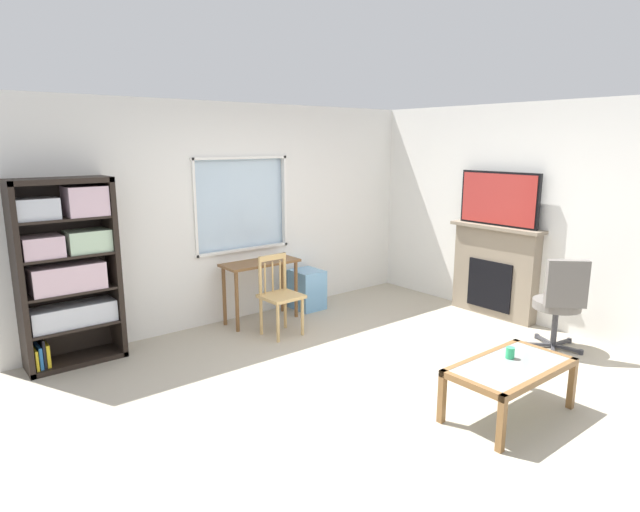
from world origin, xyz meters
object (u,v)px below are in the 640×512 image
object	(u,v)px
plastic_drawer_unit	(307,289)
tv	(499,199)
wooden_chair	(279,294)
office_chair	(560,300)
desk_under_window	(260,273)
coffee_table	(510,372)
fireplace	(495,271)
sippy_cup	(510,353)
bookshelf	(67,266)

from	to	relation	value
plastic_drawer_unit	tv	distance (m)	2.63
wooden_chair	office_chair	distance (m)	2.96
desk_under_window	wooden_chair	xyz separation A→B (m)	(-0.08, -0.51, -0.14)
coffee_table	desk_under_window	bearing A→B (deg)	95.23
desk_under_window	office_chair	xyz separation A→B (m)	(1.88, -2.74, -0.05)
fireplace	sippy_cup	distance (m)	2.48
bookshelf	sippy_cup	bearing A→B (deg)	-52.06
desk_under_window	fireplace	distance (m)	2.89
plastic_drawer_unit	coffee_table	world-z (taller)	plastic_drawer_unit
bookshelf	wooden_chair	size ratio (longest dim) A/B	2.02
wooden_chair	plastic_drawer_unit	size ratio (longest dim) A/B	1.77
bookshelf	desk_under_window	size ratio (longest dim) A/B	1.94
wooden_chair	plastic_drawer_unit	xyz separation A→B (m)	(0.82, 0.56, -0.21)
bookshelf	sippy_cup	xyz separation A→B (m)	(2.50, -3.20, -0.50)
tv	fireplace	bearing A→B (deg)	0.00
bookshelf	plastic_drawer_unit	xyz separation A→B (m)	(2.84, -0.06, -0.72)
bookshelf	coffee_table	world-z (taller)	bookshelf
bookshelf	desk_under_window	xyz separation A→B (m)	(2.10, -0.11, -0.37)
office_chair	wooden_chair	bearing A→B (deg)	131.39
tv	sippy_cup	bearing A→B (deg)	-143.39
plastic_drawer_unit	sippy_cup	bearing A→B (deg)	-96.26
fireplace	sippy_cup	world-z (taller)	fireplace
wooden_chair	tv	world-z (taller)	tv
plastic_drawer_unit	office_chair	xyz separation A→B (m)	(1.14, -2.79, 0.30)
office_chair	coffee_table	xyz separation A→B (m)	(-1.59, -0.44, -0.19)
office_chair	bookshelf	bearing A→B (deg)	144.46
plastic_drawer_unit	coffee_table	xyz separation A→B (m)	(-0.45, -3.22, 0.11)
office_chair	sippy_cup	world-z (taller)	office_chair
desk_under_window	wooden_chair	size ratio (longest dim) A/B	1.04
bookshelf	fireplace	distance (m)	4.83
tv	office_chair	xyz separation A→B (m)	(-0.50, -1.11, -0.91)
desk_under_window	wooden_chair	world-z (taller)	wooden_chair
wooden_chair	tv	distance (m)	2.87
office_chair	desk_under_window	bearing A→B (deg)	124.46
fireplace	desk_under_window	bearing A→B (deg)	145.78
fireplace	coffee_table	world-z (taller)	fireplace
desk_under_window	coffee_table	xyz separation A→B (m)	(0.29, -3.17, -0.23)
fireplace	office_chair	world-z (taller)	fireplace
wooden_chair	sippy_cup	size ratio (longest dim) A/B	10.00
coffee_table	sippy_cup	size ratio (longest dim) A/B	11.76
wooden_chair	fireplace	distance (m)	2.71
tv	desk_under_window	bearing A→B (deg)	145.58
plastic_drawer_unit	coffee_table	distance (m)	3.25
tv	sippy_cup	world-z (taller)	tv
desk_under_window	tv	xyz separation A→B (m)	(2.37, -1.63, 0.86)
sippy_cup	bookshelf	bearing A→B (deg)	127.94
wooden_chair	office_chair	xyz separation A→B (m)	(1.96, -2.22, 0.09)
plastic_drawer_unit	fireplace	distance (m)	2.37
tv	bookshelf	bearing A→B (deg)	158.83
desk_under_window	sippy_cup	size ratio (longest dim) A/B	10.38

